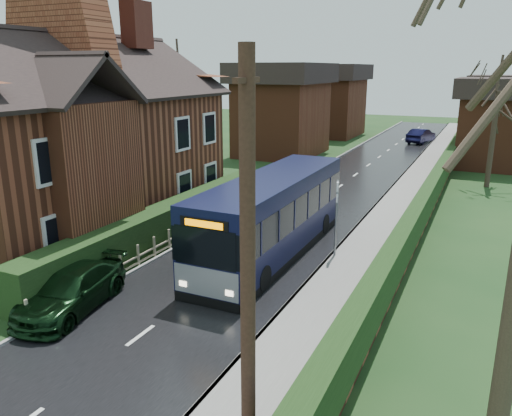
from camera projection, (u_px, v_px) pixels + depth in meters
The scene contains 17 objects.
ground at pixel (180, 306), 15.59m from camera, with size 140.00×140.00×0.00m, color #26431C.
road at pixel (294, 221), 24.31m from camera, with size 6.00×100.00×0.02m, color black.
pavement at pixel (382, 231), 22.56m from camera, with size 2.50×100.00×0.14m, color slate.
kerb_right at pixel (356, 228), 23.05m from camera, with size 0.12×100.00×0.14m, color gray.
kerb_left at pixel (239, 212), 25.54m from camera, with size 0.12×100.00×0.10m, color gray.
front_hedge at pixel (168, 223), 21.32m from camera, with size 1.20×16.00×1.60m, color black.
picket_fence at pixel (183, 233), 21.11m from camera, with size 0.10×16.00×0.90m, color tan, non-canonical shape.
right_wall_hedge at pixel (420, 215), 21.67m from camera, with size 0.60×50.00×1.80m.
brick_house at pixel (70, 134), 22.13m from camera, with size 9.30×14.60×10.30m.
bus at pixel (272, 217), 19.55m from camera, with size 2.40×10.40×3.15m.
car_silver at pixel (277, 197), 25.88m from camera, with size 1.67×4.15×1.41m, color silver.
car_green at pixel (72, 290), 15.25m from camera, with size 1.76×4.33×1.26m, color black.
car_distant at pixel (421, 136), 49.56m from camera, with size 1.50×4.30×1.42m, color black.
bus_stop_sign at pixel (337, 208), 18.96m from camera, with size 0.18×0.47×3.13m.
telegraph_pole at pixel (248, 279), 8.24m from camera, with size 0.26×0.97×7.54m.
tree_right_far at pixel (499, 84), 29.62m from camera, with size 4.34×4.34×8.39m.
tree_house_side at pixel (178, 70), 32.30m from camera, with size 4.17×4.17×9.48m.
Camera 1 is at (8.15, -11.84, 7.17)m, focal length 35.00 mm.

